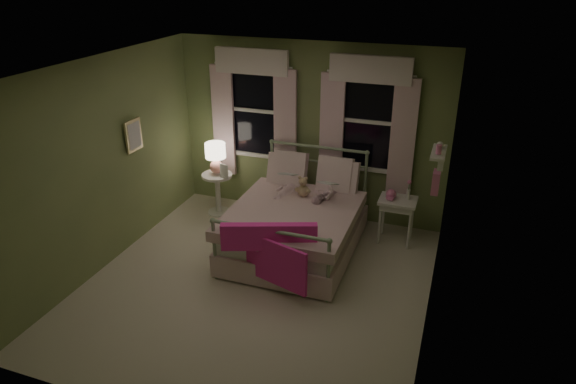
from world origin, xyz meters
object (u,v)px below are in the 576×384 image
at_px(teddy_bear, 303,188).
at_px(table_lamp, 216,155).
at_px(child_right, 327,178).
at_px(bed, 297,224).
at_px(nightstand_right, 398,206).
at_px(child_left, 287,171).
at_px(nightstand_left, 218,188).

height_order(teddy_bear, table_lamp, table_lamp).
relative_size(child_right, teddy_bear, 2.37).
relative_size(bed, table_lamp, 4.31).
bearing_deg(table_lamp, child_right, -6.39).
bearing_deg(table_lamp, nightstand_right, 0.54).
height_order(bed, teddy_bear, bed).
relative_size(bed, child_left, 2.73).
distance_m(child_left, child_right, 0.56).
bearing_deg(child_left, teddy_bear, 157.77).
height_order(child_right, nightstand_left, child_right).
bearing_deg(nightstand_left, nightstand_right, 0.54).
relative_size(child_left, teddy_bear, 2.52).
bearing_deg(nightstand_right, teddy_bear, -162.74).
distance_m(teddy_bear, nightstand_left, 1.57).
distance_m(child_right, teddy_bear, 0.35).
xyz_separation_m(child_right, nightstand_right, (0.95, 0.22, -0.37)).
bearing_deg(child_left, nightstand_left, -2.07).
distance_m(bed, table_lamp, 1.70).
distance_m(bed, child_right, 0.74).
height_order(bed, nightstand_right, bed).
xyz_separation_m(table_lamp, nightstand_right, (2.71, 0.03, -0.40)).
distance_m(child_left, teddy_bear, 0.36).
xyz_separation_m(child_right, nightstand_left, (-1.76, 0.20, -0.50)).
height_order(bed, child_left, child_left).
xyz_separation_m(child_left, child_right, (0.56, 0.00, -0.02)).
relative_size(teddy_bear, nightstand_right, 0.46).
bearing_deg(teddy_bear, child_left, 150.50).
distance_m(bed, teddy_bear, 0.49).
bearing_deg(child_left, child_right, -172.74).
bearing_deg(nightstand_right, table_lamp, -179.46).
bearing_deg(teddy_bear, child_right, 29.50).
xyz_separation_m(child_left, teddy_bear, (0.28, -0.16, -0.15)).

